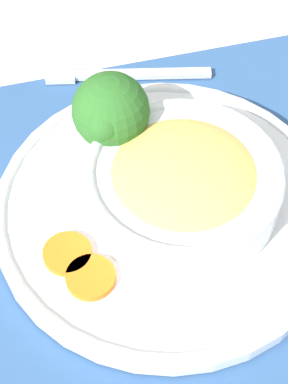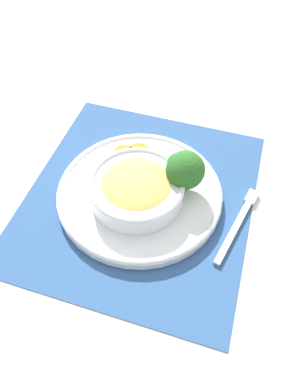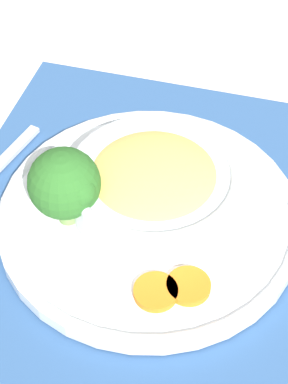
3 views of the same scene
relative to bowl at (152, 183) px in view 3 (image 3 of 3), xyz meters
name	(u,v)px [view 3 (image 3 of 3)]	position (x,y,z in m)	size (l,w,h in m)	color
ground_plane	(149,223)	(0.00, 0.01, -0.05)	(4.00, 4.00, 0.00)	beige
placemat	(149,222)	(0.00, 0.01, -0.05)	(0.45, 0.49, 0.00)	#2D5184
plate	(149,214)	(0.00, 0.01, -0.03)	(0.32, 0.32, 0.02)	silver
bowl	(152,183)	(0.00, 0.00, 0.00)	(0.18, 0.18, 0.05)	silver
broccoli_floret	(65,184)	(0.07, 0.05, 0.02)	(0.07, 0.07, 0.09)	#759E51
carrot_slice_near	(156,292)	(-0.04, 0.11, -0.02)	(0.04, 0.04, 0.01)	orange
carrot_slice_middle	(188,286)	(-0.07, 0.10, -0.02)	(0.04, 0.04, 0.01)	orange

